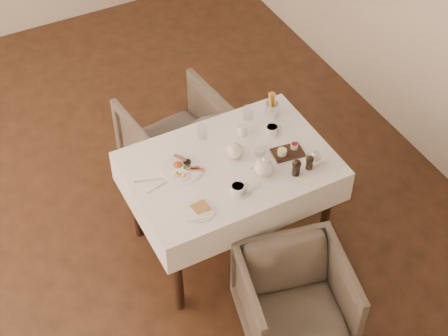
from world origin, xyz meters
TOP-DOWN VIEW (x-y plane):
  - table at (0.49, -0.71)m, footprint 1.28×0.88m
  - armchair_near at (0.51, -1.52)m, footprint 0.76×0.77m
  - armchair_far at (0.47, 0.08)m, footprint 0.77×0.78m
  - breakfast_plate at (0.20, -0.62)m, footprint 0.26×0.26m
  - side_plate at (0.14, -0.99)m, footprint 0.20×0.19m
  - teapot_centre at (0.54, -0.67)m, footprint 0.16×0.13m
  - teapot_front at (0.63, -0.89)m, footprint 0.20×0.19m
  - creamer at (0.69, -0.51)m, footprint 0.07×0.07m
  - teacup_near at (0.41, -0.96)m, footprint 0.13×0.13m
  - teacup_far at (0.86, -0.60)m, footprint 0.12×0.12m
  - glass_left at (0.45, -0.41)m, footprint 0.07×0.07m
  - glass_mid at (0.70, -0.73)m, footprint 0.09×0.09m
  - glass_right at (0.80, -0.39)m, footprint 0.08×0.08m
  - condiment_board at (0.85, -0.80)m, footprint 0.21×0.15m
  - pepper_mill_left at (0.81, -0.98)m, footprint 0.07×0.07m
  - pepper_mill_right at (0.90, -0.98)m, footprint 0.05×0.05m
  - silver_pot at (0.95, -0.96)m, footprint 0.13×0.11m
  - fries_cup at (0.95, -0.44)m, footprint 0.09×0.09m
  - cutlery_fork at (-0.02, -0.62)m, footprint 0.18×0.07m
  - cutlery_knife at (0.03, -0.69)m, footprint 0.19×0.06m

SIDE VIEW (x-z plane):
  - armchair_near at x=0.51m, z-range 0.00..0.59m
  - armchair_far at x=0.47m, z-range 0.00..0.65m
  - table at x=0.49m, z-range 0.26..1.02m
  - cutlery_fork at x=-0.02m, z-range 0.76..0.76m
  - cutlery_knife at x=0.03m, z-range 0.76..0.76m
  - side_plate at x=0.14m, z-range 0.75..0.77m
  - breakfast_plate at x=0.20m, z-range 0.75..0.78m
  - condiment_board at x=0.85m, z-range 0.75..0.80m
  - teacup_far at x=0.86m, z-range 0.75..0.81m
  - teacup_near at x=0.41m, z-range 0.75..0.82m
  - creamer at x=0.69m, z-range 0.76..0.83m
  - glass_left at x=0.45m, z-range 0.76..0.85m
  - glass_right at x=0.80m, z-range 0.76..0.85m
  - glass_mid at x=0.70m, z-range 0.76..0.85m
  - pepper_mill_right at x=0.90m, z-range 0.76..0.86m
  - pepper_mill_left at x=0.81m, z-range 0.76..0.87m
  - teapot_centre at x=0.54m, z-range 0.76..0.88m
  - silver_pot at x=0.95m, z-range 0.76..0.88m
  - teapot_front at x=0.63m, z-range 0.76..0.89m
  - fries_cup at x=0.95m, z-range 0.74..0.93m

